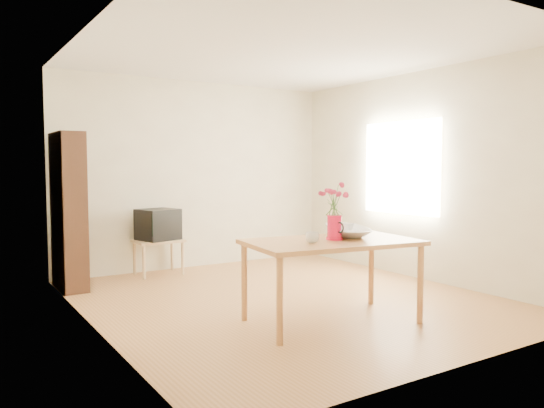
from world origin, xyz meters
TOP-DOWN VIEW (x-y plane):
  - room at (0.03, 0.00)m, footprint 4.50×4.50m
  - table at (-0.13, -0.91)m, footprint 1.62×1.06m
  - tv_stand at (-0.70, 1.97)m, footprint 0.60×0.45m
  - bookshelf at (-1.85, 1.75)m, footprint 0.28×0.70m
  - pitcher at (-0.09, -0.90)m, footprint 0.15×0.22m
  - flowers at (-0.09, -0.90)m, footprint 0.26×0.26m
  - mug at (-0.39, -0.96)m, footprint 0.16×0.16m
  - bowl at (0.20, -0.74)m, footprint 0.70×0.70m
  - teacup_a at (0.16, -0.74)m, footprint 0.10×0.10m
  - teacup_b at (0.24, -0.72)m, footprint 0.08×0.08m
  - television at (-0.70, 1.98)m, footprint 0.56×0.54m

SIDE VIEW (x-z plane):
  - tv_stand at x=-0.70m, z-range 0.16..0.62m
  - television at x=-0.70m, z-range 0.46..0.87m
  - table at x=-0.13m, z-range 0.30..1.05m
  - mug at x=-0.39m, z-range 0.75..0.84m
  - bookshelf at x=-1.85m, z-range -0.06..1.74m
  - pitcher at x=-0.09m, z-range 0.74..0.97m
  - teacup_b at x=0.24m, z-range 0.92..0.98m
  - teacup_a at x=0.16m, z-range 0.92..0.98m
  - bowl at x=0.20m, z-range 0.75..1.25m
  - flowers at x=-0.09m, z-range 0.97..1.33m
  - room at x=0.03m, z-range -0.95..3.55m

